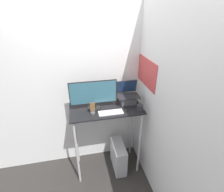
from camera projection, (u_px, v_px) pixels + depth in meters
ground_plane at (110, 178)px, 2.75m from camera, size 12.00×12.00×0.00m
wall_back at (102, 88)px, 2.66m from camera, size 6.00×0.05×2.60m
wall_side_right at (154, 102)px, 2.26m from camera, size 0.06×6.00×2.60m
desk at (106, 119)px, 2.53m from camera, size 1.01×0.51×1.14m
laptop at (128, 97)px, 2.53m from camera, size 0.31×0.24×0.32m
monitor at (93, 95)px, 2.35m from camera, size 0.64×0.18×0.41m
keyboard at (111, 112)px, 2.33m from camera, size 0.33×0.12×0.02m
mouse at (126, 110)px, 2.37m from camera, size 0.03×0.05×0.02m
cell_phone at (93, 110)px, 2.29m from camera, size 0.07×0.07×0.18m
computer_tower at (118, 156)px, 2.84m from camera, size 0.17×0.46×0.47m
mug at (140, 108)px, 2.36m from camera, size 0.08×0.08×0.09m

